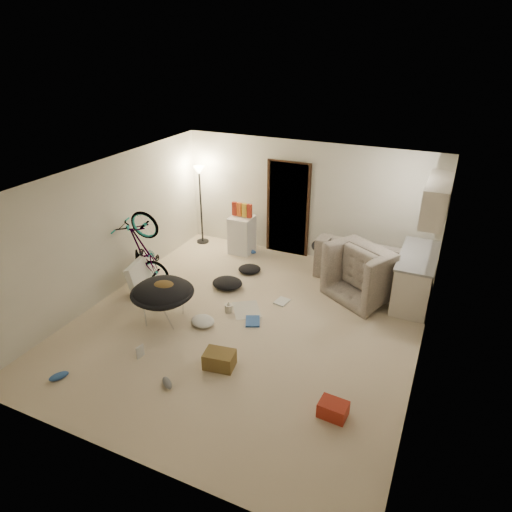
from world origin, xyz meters
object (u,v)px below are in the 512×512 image
at_px(kitchen_counter, 415,278).
at_px(juicer, 229,308).
at_px(armchair, 372,275).
at_px(saucer_chair, 163,297).
at_px(mini_fridge, 242,235).
at_px(tv_box, 143,274).
at_px(drink_case_b, 333,409).
at_px(sofa, 371,266).
at_px(bicycle, 146,266).
at_px(floor_lamp, 200,188).
at_px(drink_case_a, 219,360).

distance_m(kitchen_counter, juicer, 3.39).
height_order(armchair, saucer_chair, armchair).
bearing_deg(kitchen_counter, mini_fridge, 171.66).
xyz_separation_m(armchair, tv_box, (-3.99, -1.62, -0.07)).
bearing_deg(saucer_chair, kitchen_counter, 33.18).
bearing_deg(drink_case_b, kitchen_counter, 85.13).
relative_size(tv_box, drink_case_b, 2.62).
xyz_separation_m(sofa, bicycle, (-3.86, -2.05, 0.12)).
relative_size(bicycle, juicer, 7.98).
bearing_deg(bicycle, saucer_chair, -134.87).
xyz_separation_m(sofa, armchair, (0.13, -0.55, 0.08)).
bearing_deg(juicer, sofa, 47.98).
bearing_deg(floor_lamp, kitchen_counter, -7.66).
relative_size(kitchen_counter, tv_box, 1.59).
bearing_deg(kitchen_counter, sofa, 152.66).
bearing_deg(sofa, kitchen_counter, 155.43).
bearing_deg(tv_box, mini_fridge, 55.51).
relative_size(bicycle, tv_box, 1.73).
distance_m(mini_fridge, juicer, 2.50).
relative_size(floor_lamp, saucer_chair, 1.72).
bearing_deg(sofa, floor_lamp, -0.12).
relative_size(floor_lamp, juicer, 8.87).
distance_m(mini_fridge, tv_box, 2.48).
xyz_separation_m(kitchen_counter, drink_case_b, (-0.53, -3.38, -0.34)).
bearing_deg(sofa, mini_fridge, 0.78).
bearing_deg(drink_case_b, tv_box, 162.51).
relative_size(bicycle, saucer_chair, 1.54).
height_order(kitchen_counter, juicer, kitchen_counter).
xyz_separation_m(saucer_chair, drink_case_a, (1.44, -0.68, -0.32)).
bearing_deg(kitchen_counter, drink_case_b, -98.94).
relative_size(kitchen_counter, saucer_chair, 1.42).
relative_size(floor_lamp, mini_fridge, 2.18).
xyz_separation_m(kitchen_counter, bicycle, (-4.73, -1.60, -0.01)).
distance_m(drink_case_a, drink_case_b, 1.80).
distance_m(armchair, saucer_chair, 3.82).
distance_m(floor_lamp, drink_case_b, 6.01).
relative_size(armchair, saucer_chair, 1.12).
height_order(sofa, tv_box, tv_box).
bearing_deg(armchair, drink_case_a, 93.81).
relative_size(bicycle, drink_case_b, 4.54).
relative_size(saucer_chair, drink_case_b, 2.94).
height_order(saucer_chair, juicer, saucer_chair).
bearing_deg(bicycle, mini_fridge, -28.43).
height_order(floor_lamp, sofa, floor_lamp).
distance_m(sofa, drink_case_b, 3.85).
distance_m(bicycle, saucer_chair, 1.30).
xyz_separation_m(tv_box, juicer, (1.86, -0.05, -0.23)).
relative_size(floor_lamp, sofa, 0.86).
relative_size(sofa, armchair, 1.78).
xyz_separation_m(bicycle, drink_case_b, (4.20, -1.78, -0.32)).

